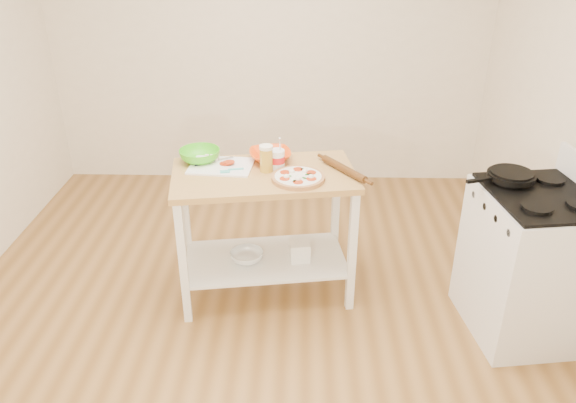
% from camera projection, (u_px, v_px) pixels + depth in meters
% --- Properties ---
extents(room_shell, '(4.04, 4.54, 2.74)m').
position_uv_depth(room_shell, '(244.00, 122.00, 3.03)').
color(room_shell, olive).
rests_on(room_shell, ground).
extents(prep_island, '(1.23, 0.79, 0.90)m').
position_uv_depth(prep_island, '(265.00, 208.00, 3.65)').
color(prep_island, tan).
rests_on(prep_island, ground).
extents(gas_stove, '(0.69, 0.78, 1.11)m').
position_uv_depth(gas_stove, '(528.00, 263.00, 3.39)').
color(gas_stove, silver).
rests_on(gas_stove, ground).
extents(skillet, '(0.43, 0.28, 0.03)m').
position_uv_depth(skillet, '(510.00, 176.00, 3.32)').
color(skillet, black).
rests_on(skillet, gas_stove).
extents(pizza, '(0.33, 0.33, 0.05)m').
position_uv_depth(pizza, '(298.00, 177.00, 3.44)').
color(pizza, tan).
rests_on(pizza, prep_island).
extents(cutting_board, '(0.43, 0.33, 0.04)m').
position_uv_depth(cutting_board, '(221.00, 165.00, 3.62)').
color(cutting_board, white).
rests_on(cutting_board, prep_island).
extents(spatula, '(0.15, 0.08, 0.01)m').
position_uv_depth(spatula, '(231.00, 170.00, 3.53)').
color(spatula, '#44BEB6').
rests_on(spatula, cutting_board).
extents(knife, '(0.24, 0.16, 0.01)m').
position_uv_depth(knife, '(209.00, 162.00, 3.65)').
color(knife, silver).
rests_on(knife, cutting_board).
extents(orange_bowl, '(0.32, 0.32, 0.07)m').
position_uv_depth(orange_bowl, '(270.00, 156.00, 3.70)').
color(orange_bowl, '#F1480B').
rests_on(orange_bowl, prep_island).
extents(green_bowl, '(0.30, 0.30, 0.08)m').
position_uv_depth(green_bowl, '(200.00, 156.00, 3.68)').
color(green_bowl, '#46CA1B').
rests_on(green_bowl, prep_island).
extents(beer_pint, '(0.09, 0.09, 0.17)m').
position_uv_depth(beer_pint, '(266.00, 158.00, 3.52)').
color(beer_pint, gold).
rests_on(beer_pint, prep_island).
extents(yogurt_tub, '(0.10, 0.10, 0.22)m').
position_uv_depth(yogurt_tub, '(277.00, 159.00, 3.58)').
color(yogurt_tub, white).
rests_on(yogurt_tub, prep_island).
extents(rolling_pin, '(0.27, 0.36, 0.05)m').
position_uv_depth(rolling_pin, '(344.00, 169.00, 3.53)').
color(rolling_pin, '#533113').
rests_on(rolling_pin, prep_island).
extents(shelf_glass_bowl, '(0.26, 0.26, 0.07)m').
position_uv_depth(shelf_glass_bowl, '(247.00, 256.00, 3.78)').
color(shelf_glass_bowl, silver).
rests_on(shelf_glass_bowl, prep_island).
extents(shelf_bin, '(0.15, 0.15, 0.13)m').
position_uv_depth(shelf_bin, '(299.00, 251.00, 3.79)').
color(shelf_bin, white).
rests_on(shelf_bin, prep_island).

